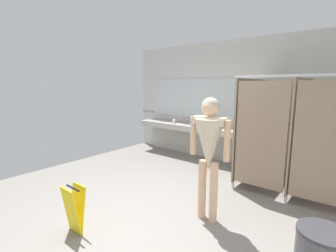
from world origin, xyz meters
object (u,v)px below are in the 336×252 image
person_standing (209,144)px  paper_cup (174,122)px  handbag (207,123)px  soap_dispenser (197,121)px  wet_floor_sign (74,209)px

person_standing → paper_cup: (-2.31, 2.22, -0.18)m
handbag → person_standing: bearing=-59.3°
soap_dispenser → paper_cup: 0.60m
soap_dispenser → wet_floor_sign: soap_dispenser is taller
paper_cup → wet_floor_sign: bearing=-71.9°
paper_cup → soap_dispenser: bearing=29.0°
person_standing → handbag: person_standing is taller
soap_dispenser → paper_cup: size_ratio=1.85×
paper_cup → wet_floor_sign: (1.16, -3.56, -0.58)m
paper_cup → wet_floor_sign: 3.79m
person_standing → soap_dispenser: bearing=125.4°
handbag → soap_dispenser: bearing=147.0°
handbag → soap_dispenser: 0.57m
soap_dispenser → paper_cup: bearing=-151.0°
soap_dispenser → handbag: bearing=-33.0°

